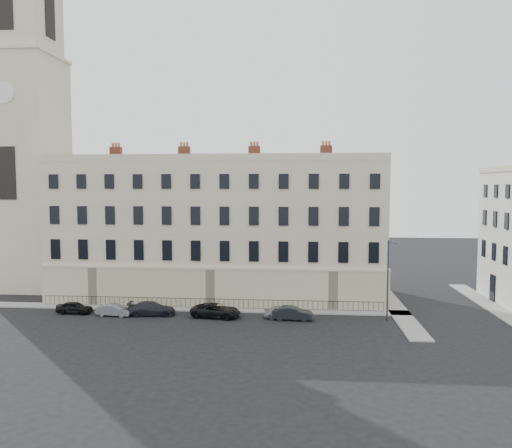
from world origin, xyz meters
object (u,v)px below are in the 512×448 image
object	(u,v)px
car_a	(75,308)
streetlamp	(388,276)
car_d	(216,310)
car_e	(283,312)
car_c	(152,309)
car_f	(292,313)
car_b	(114,310)

from	to	relation	value
car_a	streetlamp	distance (m)	30.47
car_d	car_e	world-z (taller)	car_d
car_c	streetlamp	size ratio (longest dim) A/B	0.60
streetlamp	car_c	bearing A→B (deg)	-158.25
car_d	car_f	size ratio (longest dim) A/B	1.23
car_b	car_c	size ratio (longest dim) A/B	0.76
car_a	car_b	size ratio (longest dim) A/B	1.02
car_a	car_e	distance (m)	20.47
car_e	car_b	bearing A→B (deg)	89.74
car_c	streetlamp	bearing A→B (deg)	-96.12
car_a	car_f	xyz separation A→B (m)	(21.41, -0.50, 0.04)
car_a	car_f	size ratio (longest dim) A/B	0.91
car_b	car_f	xyz separation A→B (m)	(17.19, 0.00, 0.07)
car_a	car_d	size ratio (longest dim) A/B	0.73
car_e	car_a	bearing A→B (deg)	88.00
car_e	car_f	xyz separation A→B (m)	(0.94, -0.45, 0.03)
car_b	car_d	bearing A→B (deg)	-83.23
car_b	car_c	bearing A→B (deg)	-76.65
car_a	car_c	distance (m)	7.77
streetlamp	car_d	bearing A→B (deg)	-157.44
car_a	streetlamp	xyz separation A→B (m)	(30.26, 0.05, 3.58)
car_c	car_f	bearing A→B (deg)	-98.36
car_a	car_d	xyz separation A→B (m)	(14.11, -0.20, 0.07)
car_d	car_b	bearing A→B (deg)	99.79
car_c	car_e	world-z (taller)	car_c
car_e	car_d	bearing A→B (deg)	89.55
car_a	car_b	bearing A→B (deg)	-95.27
car_a	car_b	xyz separation A→B (m)	(4.23, -0.50, -0.03)
car_d	car_f	distance (m)	7.31
car_c	streetlamp	world-z (taller)	streetlamp
car_b	car_f	distance (m)	17.19
car_a	streetlamp	size ratio (longest dim) A/B	0.46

